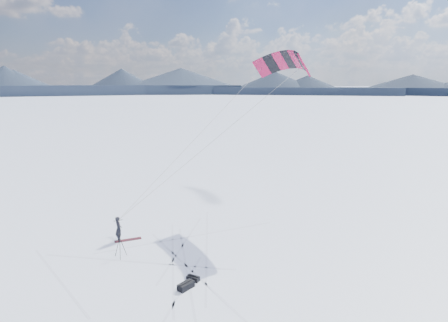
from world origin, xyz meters
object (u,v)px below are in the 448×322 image
object	(u,v)px
gear_bag_a	(186,286)
gear_bag_b	(193,278)
snowkiter	(119,241)
tripod	(120,242)
snowboard	(128,240)

from	to	relation	value
gear_bag_a	gear_bag_b	distance (m)	0.80
snowkiter	tripod	world-z (taller)	tripod
snowboard	gear_bag_b	world-z (taller)	gear_bag_b
gear_bag_b	tripod	bearing A→B (deg)	175.76
snowkiter	snowboard	bearing A→B (deg)	-101.14
gear_bag_a	gear_bag_b	world-z (taller)	gear_bag_a
gear_bag_b	snowkiter	bearing A→B (deg)	163.31
snowboard	gear_bag_a	xyz separation A→B (m)	(2.40, -6.58, 0.14)
tripod	gear_bag_a	size ratio (longest dim) A/B	1.53
gear_bag_a	snowboard	bearing A→B (deg)	76.46
snowkiter	gear_bag_a	size ratio (longest dim) A/B	1.77
snowkiter	snowboard	distance (m)	0.53
snowboard	gear_bag_b	bearing A→B (deg)	-69.93
snowboard	tripod	bearing A→B (deg)	-108.27
snowkiter	gear_bag_a	xyz separation A→B (m)	(2.93, -6.55, 0.16)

